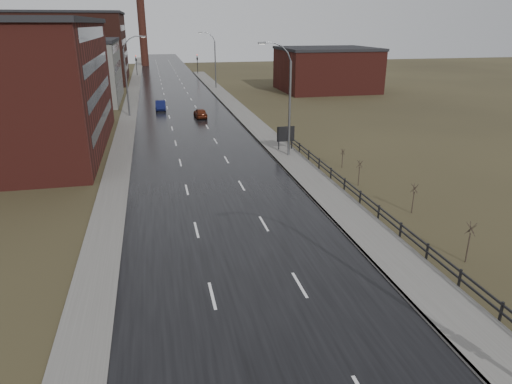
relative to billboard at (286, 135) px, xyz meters
name	(u,v)px	position (x,y,z in m)	size (l,w,h in m)	color
road	(185,116)	(-9.10, 21.77, -1.75)	(14.00, 300.00, 0.06)	black
sidewalk_right	(289,158)	(-0.50, -3.23, -1.69)	(3.20, 180.00, 0.18)	#595651
curb_right	(275,159)	(-2.02, -3.23, -1.69)	(0.16, 180.00, 0.18)	slate
sidewalk_left	(128,119)	(-17.30, 21.77, -1.72)	(2.40, 260.00, 0.12)	#595651
warehouse_mid	(70,71)	(-27.09, 39.77, 3.49)	(16.32, 20.40, 10.50)	slate
warehouse_far	(66,48)	(-32.09, 69.77, 5.98)	(26.52, 24.48, 15.50)	#331611
building_right	(326,69)	(21.20, 43.77, 2.48)	(18.36, 16.32, 8.50)	#471914
smokestack	(141,15)	(-15.10, 111.77, 13.72)	(2.70, 2.70, 30.70)	#331611
streetlight_right_mid	(287,100)	(-0.60, -2.23, 4.06)	(3.36, 0.28, 11.35)	slate
streetlight_left	(128,76)	(-16.80, 23.77, 4.06)	(3.36, 0.28, 11.35)	slate
streetlight_right_far	(214,60)	(-0.60, 51.77, 4.06)	(3.36, 0.28, 11.35)	slate
guardrail	(384,214)	(1.20, -19.92, -1.06)	(0.10, 53.05, 1.10)	black
shrub_c	(469,242)	(3.32, -25.89, -0.46)	(0.58, 0.62, 2.47)	#382D23
shrub_d	(413,198)	(4.14, -18.65, -0.59)	(0.53, 0.56, 2.23)	#382D23
shrub_e	(359,172)	(2.90, -12.24, -0.59)	(0.53, 0.56, 2.23)	#382D23
shrub_f	(343,158)	(3.58, -7.09, -0.80)	(0.44, 0.47, 1.85)	#382D23
billboard	(286,135)	(0.00, 0.00, 0.00)	(1.93, 0.17, 2.68)	black
traffic_light_left	(136,58)	(-17.10, 81.77, 2.82)	(0.58, 2.73, 5.30)	black
traffic_light_right	(197,57)	(-1.10, 81.77, 2.82)	(0.58, 2.73, 5.30)	black
car_near	(161,106)	(-12.44, 27.98, -1.05)	(1.54, 4.42, 1.46)	#0B0F39
car_far	(200,113)	(-6.98, 20.30, -1.09)	(1.62, 4.03, 1.37)	#551E0E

